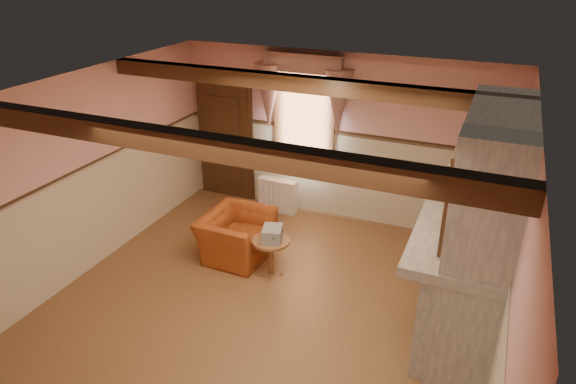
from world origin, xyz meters
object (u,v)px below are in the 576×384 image
at_px(armchair, 236,235).
at_px(mantel_clock, 473,193).
at_px(radiator, 277,195).
at_px(oil_lamp, 470,205).
at_px(side_table, 271,257).
at_px(bowl, 464,232).

relative_size(armchair, mantel_clock, 4.36).
distance_m(radiator, mantel_clock, 3.68).
distance_m(armchair, oil_lamp, 3.42).
distance_m(side_table, oil_lamp, 2.81).
distance_m(armchair, side_table, 0.72).
bearing_deg(side_table, bowl, -9.61).
xyz_separation_m(armchair, side_table, (0.68, -0.23, -0.06)).
height_order(armchair, oil_lamp, oil_lamp).
bearing_deg(side_table, armchair, 161.22).
xyz_separation_m(bowl, mantel_clock, (0.00, 0.94, 0.05)).
relative_size(side_table, mantel_clock, 2.29).
height_order(radiator, bowl, bowl).
distance_m(armchair, mantel_clock, 3.41).
bearing_deg(radiator, oil_lamp, -25.43).
relative_size(armchair, oil_lamp, 3.74).
xyz_separation_m(armchair, oil_lamp, (3.19, -0.16, 1.22)).
distance_m(armchair, bowl, 3.44).
xyz_separation_m(radiator, oil_lamp, (3.22, -1.74, 1.26)).
distance_m(side_table, mantel_clock, 2.84).
bearing_deg(bowl, mantel_clock, 90.00).
relative_size(radiator, bowl, 1.83).
bearing_deg(mantel_clock, armchair, -174.89).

